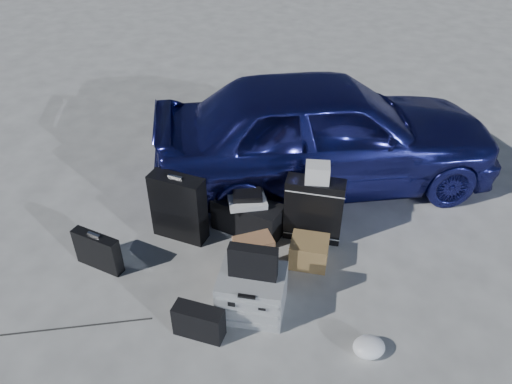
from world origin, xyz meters
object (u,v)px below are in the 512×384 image
at_px(car, 326,131).
at_px(pelican_case, 252,293).
at_px(duffel_bag, 248,217).
at_px(briefcase, 98,251).
at_px(suitcase_left, 179,207).
at_px(cardboard_box, 309,252).
at_px(suitcase_right, 314,210).

bearing_deg(car, pelican_case, 150.34).
bearing_deg(duffel_bag, briefcase, -131.12).
height_order(car, suitcase_left, car).
distance_m(briefcase, duffel_bag, 1.48).
bearing_deg(briefcase, pelican_case, 6.49).
bearing_deg(cardboard_box, suitcase_left, 172.32).
distance_m(pelican_case, duffel_bag, 1.05).
bearing_deg(pelican_case, car, 78.12).
xyz_separation_m(pelican_case, suitcase_right, (0.43, 1.05, 0.14)).
bearing_deg(briefcase, car, 59.74).
bearing_deg(suitcase_left, briefcase, -125.01).
bearing_deg(duffel_bag, pelican_case, -59.21).
bearing_deg(car, suitcase_left, 115.88).
xyz_separation_m(briefcase, duffel_bag, (1.28, 0.75, -0.01)).
xyz_separation_m(briefcase, suitcase_right, (1.93, 0.77, 0.15)).
relative_size(car, suitcase_right, 5.63).
xyz_separation_m(pelican_case, briefcase, (-1.50, 0.28, -0.01)).
height_order(pelican_case, cardboard_box, pelican_case).
bearing_deg(suitcase_left, car, 55.90).
relative_size(pelican_case, cardboard_box, 1.57).
bearing_deg(car, cardboard_box, 161.40).
height_order(pelican_case, duffel_bag, pelican_case).
bearing_deg(duffel_bag, cardboard_box, -10.68).
height_order(car, duffel_bag, car).
xyz_separation_m(car, suitcase_left, (-1.35, -1.26, -0.30)).
height_order(briefcase, suitcase_right, suitcase_right).
bearing_deg(pelican_case, duffel_bag, 102.90).
distance_m(suitcase_left, duffel_bag, 0.71).
bearing_deg(duffel_bag, suitcase_left, -145.64).
relative_size(briefcase, suitcase_left, 0.69).
relative_size(car, pelican_case, 6.97).
distance_m(car, pelican_case, 2.20).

